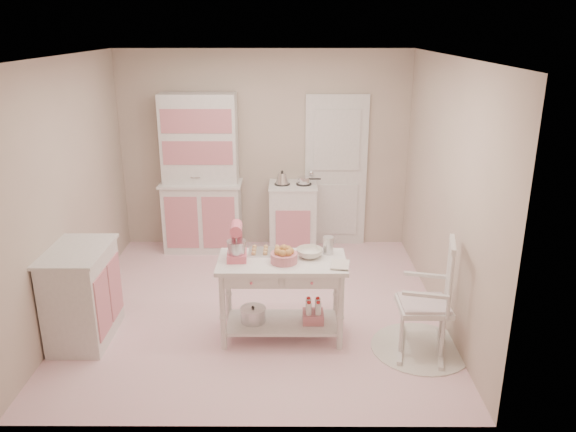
# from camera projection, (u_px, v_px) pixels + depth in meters

# --- Properties ---
(room_shell) EXTENTS (3.84, 3.84, 2.62)m
(room_shell) POSITION_uv_depth(u_px,v_px,m) (256.00, 157.00, 5.51)
(room_shell) COLOR pink
(room_shell) RESTS_ON ground
(door) EXTENTS (0.82, 0.05, 2.04)m
(door) POSITION_uv_depth(u_px,v_px,m) (336.00, 172.00, 7.48)
(door) COLOR silver
(door) RESTS_ON ground
(hutch) EXTENTS (1.06, 0.50, 2.08)m
(hutch) POSITION_uv_depth(u_px,v_px,m) (201.00, 174.00, 7.28)
(hutch) COLOR silver
(hutch) RESTS_ON ground
(stove) EXTENTS (0.62, 0.57, 0.92)m
(stove) POSITION_uv_depth(u_px,v_px,m) (293.00, 218.00, 7.42)
(stove) COLOR silver
(stove) RESTS_ON ground
(base_cabinet) EXTENTS (0.54, 0.84, 0.92)m
(base_cabinet) POSITION_uv_depth(u_px,v_px,m) (82.00, 294.00, 5.31)
(base_cabinet) COLOR silver
(base_cabinet) RESTS_ON ground
(lace_rug) EXTENTS (0.92, 0.92, 0.01)m
(lace_rug) POSITION_uv_depth(u_px,v_px,m) (420.00, 348.00, 5.26)
(lace_rug) COLOR white
(lace_rug) RESTS_ON ground
(rocking_chair) EXTENTS (0.63, 0.81, 1.10)m
(rocking_chair) POSITION_uv_depth(u_px,v_px,m) (425.00, 296.00, 5.09)
(rocking_chair) COLOR silver
(rocking_chair) RESTS_ON ground
(work_table) EXTENTS (1.20, 0.60, 0.80)m
(work_table) POSITION_uv_depth(u_px,v_px,m) (282.00, 299.00, 5.36)
(work_table) COLOR silver
(work_table) RESTS_ON ground
(stand_mixer) EXTENTS (0.21, 0.29, 0.34)m
(stand_mixer) POSITION_uv_depth(u_px,v_px,m) (237.00, 242.00, 5.19)
(stand_mixer) COLOR #EA637A
(stand_mixer) RESTS_ON work_table
(cookie_tray) EXTENTS (0.34, 0.24, 0.02)m
(cookie_tray) POSITION_uv_depth(u_px,v_px,m) (267.00, 252.00, 5.40)
(cookie_tray) COLOR silver
(cookie_tray) RESTS_ON work_table
(bread_basket) EXTENTS (0.25, 0.25, 0.09)m
(bread_basket) POSITION_uv_depth(u_px,v_px,m) (284.00, 258.00, 5.17)
(bread_basket) COLOR #CF7782
(bread_basket) RESTS_ON work_table
(mixing_bowl) EXTENTS (0.25, 0.25, 0.08)m
(mixing_bowl) POSITION_uv_depth(u_px,v_px,m) (309.00, 253.00, 5.29)
(mixing_bowl) COLOR silver
(mixing_bowl) RESTS_ON work_table
(metal_pitcher) EXTENTS (0.10, 0.10, 0.17)m
(metal_pitcher) POSITION_uv_depth(u_px,v_px,m) (328.00, 245.00, 5.35)
(metal_pitcher) COLOR silver
(metal_pitcher) RESTS_ON work_table
(recipe_book) EXTENTS (0.20, 0.24, 0.02)m
(recipe_book) POSITION_uv_depth(u_px,v_px,m) (331.00, 264.00, 5.11)
(recipe_book) COLOR silver
(recipe_book) RESTS_ON work_table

